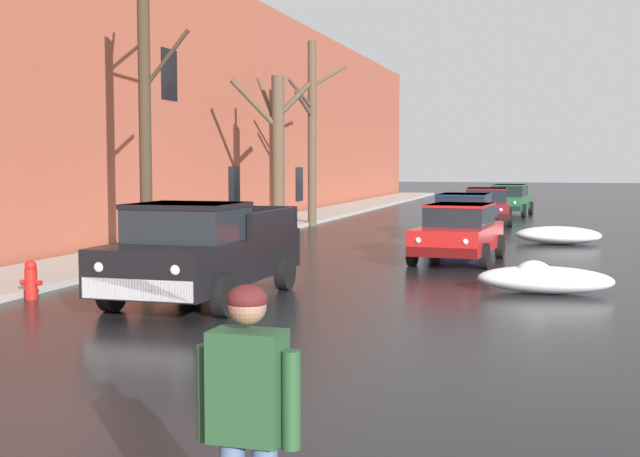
% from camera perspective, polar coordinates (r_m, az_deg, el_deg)
% --- Properties ---
extents(ground_plane, '(200.00, 200.00, 0.00)m').
position_cam_1_polar(ground_plane, '(8.42, -19.44, -12.75)').
color(ground_plane, black).
extents(left_sidewalk_slab, '(2.53, 80.00, 0.14)m').
position_cam_1_polar(left_sidewalk_slab, '(26.85, -7.54, -0.70)').
color(left_sidewalk_slab, '#A8A399').
rests_on(left_sidewalk_slab, ground).
extents(brick_townhouse_facade, '(0.63, 80.00, 9.00)m').
position_cam_1_polar(brick_townhouse_facade, '(27.57, -11.04, 8.60)').
color(brick_townhouse_facade, '#9E4C38').
rests_on(brick_townhouse_facade, ground).
extents(snow_bank_near_corner_left, '(2.88, 1.34, 0.76)m').
position_cam_1_polar(snow_bank_near_corner_left, '(25.97, -4.50, -0.18)').
color(snow_bank_near_corner_left, white).
rests_on(snow_bank_near_corner_left, ground).
extents(snow_bank_along_left_kerb, '(2.50, 0.99, 0.62)m').
position_cam_1_polar(snow_bank_along_left_kerb, '(16.63, 14.56, -3.27)').
color(snow_bank_along_left_kerb, white).
rests_on(snow_bank_along_left_kerb, ground).
extents(snow_bank_near_corner_right, '(2.51, 1.48, 0.53)m').
position_cam_1_polar(snow_bank_near_corner_right, '(26.73, 15.53, -0.43)').
color(snow_bank_near_corner_right, white).
rests_on(snow_bank_near_corner_right, ground).
extents(bare_tree_second_along_sidewalk, '(2.14, 1.50, 7.62)m').
position_cam_1_polar(bare_tree_second_along_sidewalk, '(20.26, -11.45, 8.37)').
color(bare_tree_second_along_sidewalk, '#382B1E').
rests_on(bare_tree_second_along_sidewalk, ground).
extents(bare_tree_mid_block, '(2.48, 2.37, 5.43)m').
position_cam_1_polar(bare_tree_mid_block, '(29.02, -2.87, 5.38)').
color(bare_tree_mid_block, '#4C3D2D').
rests_on(bare_tree_mid_block, ground).
extents(bare_tree_far_down_block, '(1.33, 3.79, 7.01)m').
position_cam_1_polar(bare_tree_far_down_block, '(32.85, -0.53, 6.61)').
color(bare_tree_far_down_block, '#4C3D2D').
rests_on(bare_tree_far_down_block, ground).
extents(pickup_truck_black_approaching_near_lane, '(2.22, 5.13, 1.76)m').
position_cam_1_polar(pickup_truck_black_approaching_near_lane, '(15.30, -7.82, -1.50)').
color(pickup_truck_black_approaching_near_lane, black).
rests_on(pickup_truck_black_approaching_near_lane, ground).
extents(sedan_red_parked_kerbside_close, '(2.10, 4.02, 1.42)m').
position_cam_1_polar(sedan_red_parked_kerbside_close, '(21.42, 9.16, -0.18)').
color(sedan_red_parked_kerbside_close, red).
rests_on(sedan_red_parked_kerbside_close, ground).
extents(sedan_darkblue_parked_kerbside_mid, '(2.10, 4.27, 1.42)m').
position_cam_1_polar(sedan_darkblue_parked_kerbside_mid, '(28.33, 9.47, 0.93)').
color(sedan_darkblue_parked_kerbside_mid, navy).
rests_on(sedan_darkblue_parked_kerbside_mid, ground).
extents(sedan_maroon_parked_far_down_block, '(2.18, 4.25, 1.42)m').
position_cam_1_polar(sedan_maroon_parked_far_down_block, '(34.75, 10.98, 1.55)').
color(sedan_maroon_parked_far_down_block, maroon).
rests_on(sedan_maroon_parked_far_down_block, ground).
extents(sedan_green_queued_behind_truck, '(2.10, 4.09, 1.42)m').
position_cam_1_polar(sedan_green_queued_behind_truck, '(40.54, 12.44, 1.92)').
color(sedan_green_queued_behind_truck, '#1E5633').
rests_on(sedan_green_queued_behind_truck, ground).
extents(pedestrian_with_coffee, '(0.63, 0.36, 1.76)m').
position_cam_1_polar(pedestrian_with_coffee, '(5.02, -4.78, -11.95)').
color(pedestrian_with_coffee, slate).
rests_on(pedestrian_with_coffee, ground).
extents(fire_hydrant, '(0.42, 0.22, 0.71)m').
position_cam_1_polar(fire_hydrant, '(16.22, -18.61, -3.22)').
color(fire_hydrant, red).
rests_on(fire_hydrant, ground).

